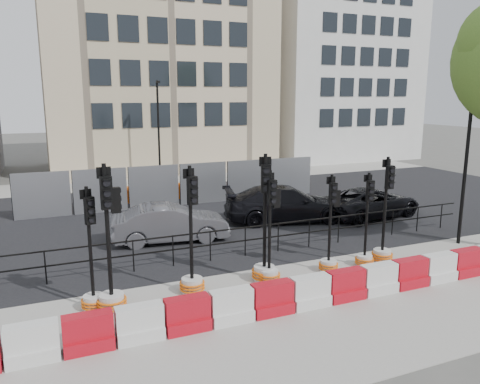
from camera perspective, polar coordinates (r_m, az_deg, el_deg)
name	(u,v)px	position (r m, az deg, el deg)	size (l,w,h in m)	color
ground	(261,269)	(14.36, 2.58, -9.34)	(120.00, 120.00, 0.00)	#51514C
sidewalk_near	(314,309)	(11.94, 8.97, -13.96)	(40.00, 6.00, 0.02)	gray
road	(192,215)	(20.60, -5.83, -2.82)	(40.00, 14.00, 0.03)	black
sidewalk_far	(149,181)	(29.13, -11.09, 1.30)	(40.00, 4.00, 0.02)	gray
building_cream	(154,40)	(35.16, -10.48, 17.78)	(15.00, 10.06, 18.00)	beige
building_white	(333,61)	(41.10, 11.24, 15.44)	(12.00, 9.06, 16.00)	silver
kerb_railing	(245,236)	(15.17, 0.64, -5.43)	(18.00, 0.04, 1.00)	black
heras_fencing	(166,189)	(22.87, -9.05, 0.35)	(14.33, 1.72, 2.00)	gray
lamp_post_far	(159,129)	(27.86, -9.89, 7.54)	(0.12, 0.56, 6.00)	black
lamp_post_near	(467,153)	(17.74, 25.98, 4.27)	(0.12, 0.56, 6.00)	black
barrier_row	(310,293)	(11.95, 8.51, -12.05)	(15.70, 0.50, 0.80)	red
traffic_signal_a	(93,285)	(12.09, -17.49, -10.80)	(0.61, 0.61, 3.08)	beige
traffic_signal_b	(111,278)	(11.81, -15.44, -10.03)	(0.71, 0.71, 3.63)	beige
traffic_signal_c	(192,268)	(12.52, -5.87, -9.17)	(0.67, 0.67, 3.42)	beige
traffic_signal_d	(270,257)	(13.09, 3.66, -7.92)	(0.63, 0.63, 3.19)	beige
traffic_signal_e	(264,256)	(13.23, 3.00, -7.77)	(0.71, 0.71, 3.62)	beige
traffic_signal_f	(330,249)	(14.15, 10.86, -6.86)	(0.58, 0.58, 2.94)	beige
traffic_signal_g	(365,247)	(14.87, 15.02, -6.54)	(0.57, 0.57, 2.92)	beige
traffic_signal_h	(383,241)	(15.34, 17.06, -5.75)	(0.66, 0.66, 3.34)	beige
car_b	(170,223)	(16.90, -8.53, -3.79)	(4.27, 1.93, 1.36)	#4B4B50
car_c	(286,204)	(19.48, 5.63, -1.44)	(5.50, 3.26, 1.49)	black
car_d	(371,202)	(20.89, 15.64, -1.23)	(4.85, 2.73, 1.28)	black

